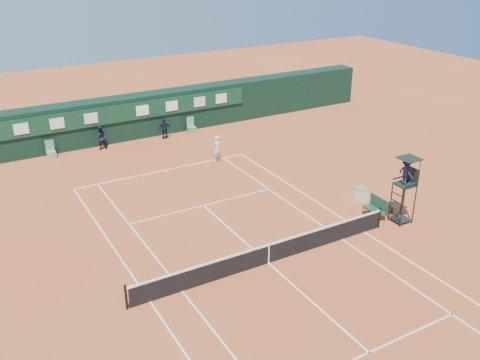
% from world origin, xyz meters
% --- Properties ---
extents(ground, '(90.00, 90.00, 0.00)m').
position_xyz_m(ground, '(0.00, 0.00, 0.00)').
color(ground, '#BC562C').
rests_on(ground, ground).
extents(court_lines, '(11.05, 23.85, 0.01)m').
position_xyz_m(court_lines, '(0.00, 0.00, 0.01)').
color(court_lines, white).
rests_on(court_lines, ground).
extents(tennis_net, '(12.90, 0.10, 1.10)m').
position_xyz_m(tennis_net, '(0.00, 0.00, 0.51)').
color(tennis_net, black).
rests_on(tennis_net, ground).
extents(back_wall, '(40.00, 1.65, 3.00)m').
position_xyz_m(back_wall, '(0.00, 18.74, 1.51)').
color(back_wall, black).
rests_on(back_wall, ground).
extents(linesman_chair_left, '(0.55, 0.50, 1.15)m').
position_xyz_m(linesman_chair_left, '(-5.50, 17.48, 0.32)').
color(linesman_chair_left, '#5F9269').
rests_on(linesman_chair_left, ground).
extents(linesman_chair_right, '(0.55, 0.50, 1.15)m').
position_xyz_m(linesman_chair_right, '(4.50, 17.48, 0.32)').
color(linesman_chair_right, '#578564').
rests_on(linesman_chair_right, ground).
extents(umpire_chair, '(0.96, 0.95, 3.42)m').
position_xyz_m(umpire_chair, '(7.77, -0.08, 2.46)').
color(umpire_chair, black).
rests_on(umpire_chair, ground).
extents(player_bench, '(0.56, 1.20, 1.10)m').
position_xyz_m(player_bench, '(7.02, 0.88, 0.60)').
color(player_bench, '#183C25').
rests_on(player_bench, ground).
extents(tennis_bag, '(0.45, 0.79, 0.28)m').
position_xyz_m(tennis_bag, '(7.95, 1.15, 0.14)').
color(tennis_bag, black).
rests_on(tennis_bag, ground).
extents(cooler, '(0.57, 0.57, 0.65)m').
position_xyz_m(cooler, '(7.80, 2.84, 0.33)').
color(cooler, silver).
rests_on(cooler, ground).
extents(tennis_ball, '(0.07, 0.07, 0.07)m').
position_xyz_m(tennis_ball, '(-1.11, 8.82, 0.04)').
color(tennis_ball, gold).
rests_on(tennis_ball, ground).
extents(player, '(0.75, 0.64, 1.73)m').
position_xyz_m(player, '(3.52, 11.58, 0.87)').
color(player, white).
rests_on(player, ground).
extents(ball_kid_left, '(0.83, 0.66, 1.63)m').
position_xyz_m(ball_kid_left, '(-2.22, 17.44, 0.81)').
color(ball_kid_left, black).
rests_on(ball_kid_left, ground).
extents(ball_kid_right, '(0.92, 0.46, 1.50)m').
position_xyz_m(ball_kid_right, '(2.30, 17.21, 0.75)').
color(ball_kid_right, black).
rests_on(ball_kid_right, ground).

